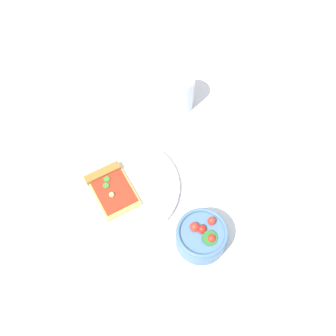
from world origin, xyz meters
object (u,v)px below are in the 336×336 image
object	(u,v)px
pizza_slice_main	(110,187)
soda_glass	(180,92)
plate	(124,188)
salad_bowl	(202,236)

from	to	relation	value
pizza_slice_main	soda_glass	distance (m)	0.30
plate	pizza_slice_main	world-z (taller)	pizza_slice_main
plate	salad_bowl	world-z (taller)	salad_bowl
pizza_slice_main	soda_glass	xyz separation A→B (m)	(0.13, 0.27, 0.03)
pizza_slice_main	salad_bowl	distance (m)	0.24
plate	soda_glass	xyz separation A→B (m)	(0.10, 0.26, 0.04)
plate	pizza_slice_main	distance (m)	0.03
salad_bowl	soda_glass	size ratio (longest dim) A/B	1.04
pizza_slice_main	salad_bowl	world-z (taller)	salad_bowl
salad_bowl	soda_glass	bearing A→B (deg)	103.68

